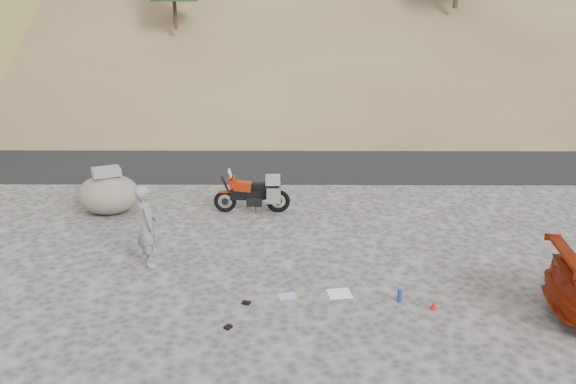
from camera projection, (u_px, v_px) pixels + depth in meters
ground at (248, 264)px, 11.78m from camera, size 140.00×140.00×0.00m
road at (266, 155)px, 20.31m from camera, size 120.00×7.00×0.05m
motorcycle at (255, 194)px, 14.61m from camera, size 2.00×0.59×1.19m
man at (150, 264)px, 11.81m from camera, size 0.64×0.75×1.74m
boulder at (109, 194)px, 14.54m from camera, size 1.86×1.69×1.21m
gear_white_cloth at (339, 294)px, 10.57m from camera, size 0.50×0.46×0.01m
gear_bottle at (400, 296)px, 10.27m from camera, size 0.11×0.11×0.23m
gear_funnel at (434, 305)px, 10.03m from camera, size 0.15×0.15×0.16m
gear_glove_a at (246, 303)px, 10.22m from camera, size 0.17×0.14×0.04m
gear_glove_b at (228, 327)px, 9.45m from camera, size 0.15×0.16×0.04m
gear_blue_cloth at (287, 296)px, 10.48m from camera, size 0.39×0.32×0.01m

